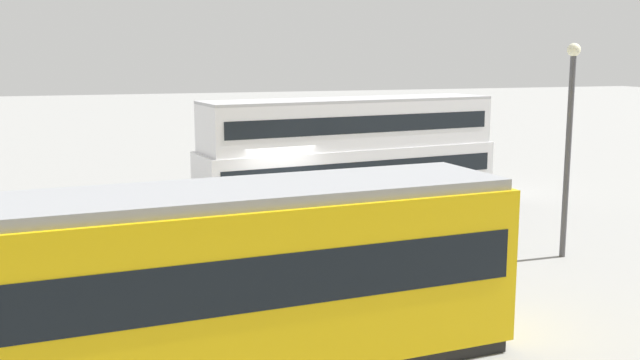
{
  "coord_description": "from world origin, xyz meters",
  "views": [
    {
      "loc": [
        6.25,
        22.85,
        5.6
      ],
      "look_at": [
        0.05,
        3.66,
        2.11
      ],
      "focal_mm": 41.64,
      "sensor_mm": 36.0,
      "label": 1
    }
  ],
  "objects_px": {
    "double_decker_bus": "(349,152)",
    "street_lamp": "(569,132)",
    "pedestrian_near_railing": "(153,248)",
    "tram_yellow": "(173,285)",
    "info_sign": "(133,217)"
  },
  "relations": [
    {
      "from": "double_decker_bus",
      "to": "street_lamp",
      "type": "bearing_deg",
      "value": 111.76
    },
    {
      "from": "pedestrian_near_railing",
      "to": "double_decker_bus",
      "type": "bearing_deg",
      "value": -135.28
    },
    {
      "from": "pedestrian_near_railing",
      "to": "street_lamp",
      "type": "relative_size",
      "value": 0.3
    },
    {
      "from": "tram_yellow",
      "to": "info_sign",
      "type": "distance_m",
      "value": 5.66
    },
    {
      "from": "double_decker_bus",
      "to": "info_sign",
      "type": "relative_size",
      "value": 4.61
    },
    {
      "from": "street_lamp",
      "to": "info_sign",
      "type": "bearing_deg",
      "value": -4.93
    },
    {
      "from": "street_lamp",
      "to": "tram_yellow",
      "type": "bearing_deg",
      "value": 22.63
    },
    {
      "from": "pedestrian_near_railing",
      "to": "tram_yellow",
      "type": "bearing_deg",
      "value": 88.5
    },
    {
      "from": "tram_yellow",
      "to": "double_decker_bus",
      "type": "bearing_deg",
      "value": -121.52
    },
    {
      "from": "tram_yellow",
      "to": "info_sign",
      "type": "xyz_separation_m",
      "value": [
        0.26,
        -5.65,
        -0.01
      ]
    },
    {
      "from": "double_decker_bus",
      "to": "info_sign",
      "type": "xyz_separation_m",
      "value": [
        8.17,
        7.24,
        -0.31
      ]
    },
    {
      "from": "info_sign",
      "to": "street_lamp",
      "type": "height_order",
      "value": "street_lamp"
    },
    {
      "from": "street_lamp",
      "to": "double_decker_bus",
      "type": "bearing_deg",
      "value": -68.24
    },
    {
      "from": "tram_yellow",
      "to": "pedestrian_near_railing",
      "type": "bearing_deg",
      "value": -91.5
    },
    {
      "from": "double_decker_bus",
      "to": "info_sign",
      "type": "height_order",
      "value": "double_decker_bus"
    }
  ]
}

